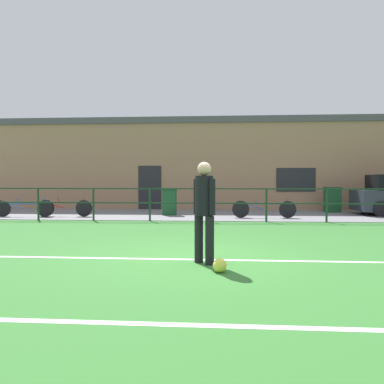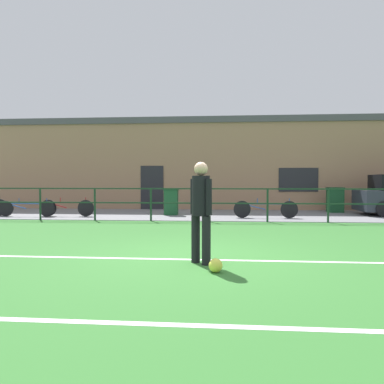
{
  "view_description": "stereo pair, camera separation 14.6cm",
  "coord_description": "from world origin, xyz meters",
  "px_view_note": "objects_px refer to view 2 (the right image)",
  "views": [
    {
      "loc": [
        0.41,
        -7.0,
        1.45
      ],
      "look_at": [
        -0.35,
        3.54,
        1.1
      ],
      "focal_mm": 35.54,
      "sensor_mm": 36.0,
      "label": 1
    },
    {
      "loc": [
        0.56,
        -6.99,
        1.45
      ],
      "look_at": [
        -0.35,
        3.54,
        1.1
      ],
      "focal_mm": 35.54,
      "sensor_mm": 36.0,
      "label": 2
    }
  ],
  "objects_px": {
    "bicycle_parked_3": "(67,208)",
    "trash_bin_1": "(171,202)",
    "player_goalkeeper": "(201,206)",
    "bicycle_parked_0": "(265,209)",
    "bicycle_parked_1": "(26,208)",
    "trash_bin_0": "(335,200)",
    "soccer_ball_spare": "(216,265)"
  },
  "relations": [
    {
      "from": "bicycle_parked_3",
      "to": "trash_bin_0",
      "type": "height_order",
      "value": "trash_bin_0"
    },
    {
      "from": "bicycle_parked_1",
      "to": "trash_bin_0",
      "type": "distance_m",
      "value": 12.75
    },
    {
      "from": "player_goalkeeper",
      "to": "soccer_ball_spare",
      "type": "xyz_separation_m",
      "value": [
        0.27,
        -0.6,
        -0.88
      ]
    },
    {
      "from": "bicycle_parked_0",
      "to": "trash_bin_1",
      "type": "height_order",
      "value": "trash_bin_1"
    },
    {
      "from": "player_goalkeeper",
      "to": "soccer_ball_spare",
      "type": "bearing_deg",
      "value": 155.93
    },
    {
      "from": "trash_bin_0",
      "to": "trash_bin_1",
      "type": "relative_size",
      "value": 1.02
    },
    {
      "from": "soccer_ball_spare",
      "to": "trash_bin_0",
      "type": "xyz_separation_m",
      "value": [
        4.92,
        11.07,
        0.46
      ]
    },
    {
      "from": "player_goalkeeper",
      "to": "bicycle_parked_3",
      "type": "relative_size",
      "value": 0.82
    },
    {
      "from": "trash_bin_0",
      "to": "trash_bin_1",
      "type": "height_order",
      "value": "trash_bin_0"
    },
    {
      "from": "bicycle_parked_0",
      "to": "bicycle_parked_1",
      "type": "bearing_deg",
      "value": -178.63
    },
    {
      "from": "player_goalkeeper",
      "to": "soccer_ball_spare",
      "type": "relative_size",
      "value": 8.02
    },
    {
      "from": "bicycle_parked_3",
      "to": "trash_bin_0",
      "type": "bearing_deg",
      "value": 14.21
    },
    {
      "from": "bicycle_parked_1",
      "to": "bicycle_parked_3",
      "type": "relative_size",
      "value": 1.05
    },
    {
      "from": "player_goalkeeper",
      "to": "trash_bin_0",
      "type": "height_order",
      "value": "player_goalkeeper"
    },
    {
      "from": "trash_bin_0",
      "to": "bicycle_parked_1",
      "type": "bearing_deg",
      "value": -166.53
    },
    {
      "from": "bicycle_parked_1",
      "to": "bicycle_parked_3",
      "type": "distance_m",
      "value": 1.55
    },
    {
      "from": "player_goalkeeper",
      "to": "bicycle_parked_0",
      "type": "xyz_separation_m",
      "value": [
        1.91,
        7.72,
        -0.64
      ]
    },
    {
      "from": "trash_bin_1",
      "to": "soccer_ball_spare",
      "type": "bearing_deg",
      "value": -77.73
    },
    {
      "from": "soccer_ball_spare",
      "to": "trash_bin_0",
      "type": "bearing_deg",
      "value": 66.06
    },
    {
      "from": "soccer_ball_spare",
      "to": "trash_bin_0",
      "type": "height_order",
      "value": "trash_bin_0"
    },
    {
      "from": "bicycle_parked_1",
      "to": "trash_bin_1",
      "type": "bearing_deg",
      "value": 11.98
    },
    {
      "from": "soccer_ball_spare",
      "to": "bicycle_parked_3",
      "type": "distance_m",
      "value": 10.23
    },
    {
      "from": "bicycle_parked_3",
      "to": "trash_bin_1",
      "type": "xyz_separation_m",
      "value": [
        3.94,
        0.94,
        0.2
      ]
    },
    {
      "from": "player_goalkeeper",
      "to": "bicycle_parked_0",
      "type": "relative_size",
      "value": 0.74
    },
    {
      "from": "player_goalkeeper",
      "to": "trash_bin_1",
      "type": "xyz_separation_m",
      "value": [
        -1.75,
        8.67,
        -0.44
      ]
    },
    {
      "from": "bicycle_parked_0",
      "to": "soccer_ball_spare",
      "type": "bearing_deg",
      "value": -101.13
    },
    {
      "from": "bicycle_parked_3",
      "to": "trash_bin_1",
      "type": "relative_size",
      "value": 2.02
    },
    {
      "from": "player_goalkeeper",
      "to": "bicycle_parked_0",
      "type": "height_order",
      "value": "player_goalkeeper"
    },
    {
      "from": "soccer_ball_spare",
      "to": "bicycle_parked_3",
      "type": "bearing_deg",
      "value": 125.59
    },
    {
      "from": "bicycle_parked_0",
      "to": "bicycle_parked_3",
      "type": "xyz_separation_m",
      "value": [
        -7.59,
        -0.0,
        0.0
      ]
    },
    {
      "from": "bicycle_parked_1",
      "to": "player_goalkeeper",
      "type": "bearing_deg",
      "value": -46.12
    },
    {
      "from": "soccer_ball_spare",
      "to": "bicycle_parked_0",
      "type": "distance_m",
      "value": 8.48
    }
  ]
}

